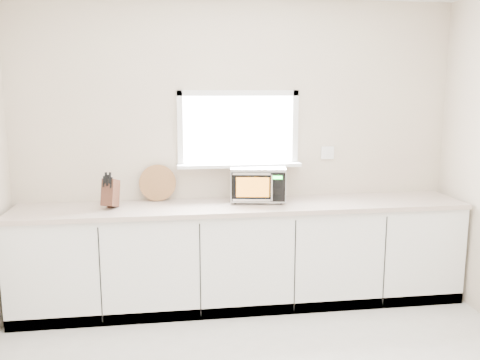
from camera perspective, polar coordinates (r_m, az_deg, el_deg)
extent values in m
cube|color=beige|center=(4.66, -0.23, 3.28)|extent=(4.00, 0.02, 2.70)
cube|color=white|center=(4.63, -0.20, 5.72)|extent=(1.00, 0.02, 0.60)
cube|color=white|center=(4.60, -0.09, 1.68)|extent=(1.12, 0.16, 0.03)
cube|color=white|center=(4.60, -0.18, 9.74)|extent=(1.10, 0.04, 0.05)
cube|color=white|center=(4.65, -0.17, 1.71)|extent=(1.10, 0.04, 0.05)
cube|color=white|center=(4.57, -6.74, 5.59)|extent=(0.05, 0.04, 0.70)
cube|color=white|center=(4.71, 6.19, 5.74)|extent=(0.05, 0.04, 0.70)
cube|color=white|center=(4.85, 9.80, 3.04)|extent=(0.12, 0.01, 0.12)
cube|color=white|center=(4.57, 0.32, -8.57)|extent=(3.92, 0.60, 0.88)
cube|color=#BEA99C|center=(4.44, 0.34, -2.97)|extent=(3.92, 0.64, 0.04)
cylinder|color=black|center=(4.44, -0.56, -2.60)|extent=(0.02, 0.02, 0.01)
cylinder|color=black|center=(4.72, -0.45, -1.83)|extent=(0.02, 0.02, 0.01)
cylinder|color=black|center=(4.45, 4.65, -2.62)|extent=(0.02, 0.02, 0.01)
cylinder|color=black|center=(4.73, 4.45, -1.85)|extent=(0.02, 0.02, 0.01)
cube|color=#AEB1B6|center=(4.55, 2.04, -0.36)|extent=(0.53, 0.44, 0.29)
cube|color=black|center=(4.36, 2.07, -0.80)|extent=(0.46, 0.09, 0.25)
cube|color=orange|center=(4.36, 1.44, -0.82)|extent=(0.28, 0.05, 0.17)
cylinder|color=silver|center=(4.34, 3.59, -0.87)|extent=(0.02, 0.02, 0.22)
cube|color=black|center=(4.37, 4.21, -0.82)|extent=(0.11, 0.03, 0.25)
cube|color=#19FF33|center=(4.34, 4.23, 0.28)|extent=(0.08, 0.02, 0.03)
cube|color=silver|center=(4.52, 2.05, 1.49)|extent=(0.53, 0.44, 0.01)
cube|color=#4C291B|center=(4.40, -14.34, -1.41)|extent=(0.16, 0.24, 0.26)
cube|color=black|center=(4.34, -15.02, -0.16)|extent=(0.03, 0.05, 0.09)
cube|color=black|center=(4.33, -14.65, -0.03)|extent=(0.03, 0.05, 0.09)
cube|color=black|center=(4.32, -14.26, -0.31)|extent=(0.03, 0.05, 0.09)
cube|color=black|center=(4.33, -14.85, 0.24)|extent=(0.03, 0.05, 0.09)
cube|color=black|center=(4.32, -14.41, 0.23)|extent=(0.03, 0.05, 0.09)
cylinder|color=#975B3A|center=(4.60, -9.23, -0.32)|extent=(0.33, 0.08, 0.33)
cylinder|color=#AEB1B6|center=(4.48, 3.65, -1.61)|extent=(0.12, 0.12, 0.15)
cylinder|color=black|center=(4.46, 3.67, -0.41)|extent=(0.12, 0.12, 0.04)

